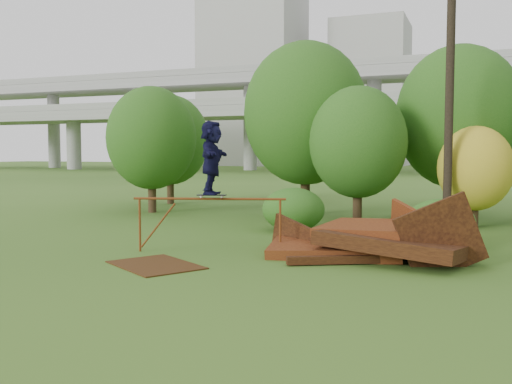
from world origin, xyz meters
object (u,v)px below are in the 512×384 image
at_px(scrap_pile, 369,243).
at_px(utility_pole, 449,95).
at_px(flat_plate, 156,265).
at_px(skater, 211,158).

height_order(scrap_pile, utility_pole, utility_pole).
relative_size(flat_plate, utility_pole, 0.25).
xyz_separation_m(scrap_pile, flat_plate, (-4.45, -2.74, -0.38)).
bearing_deg(utility_pole, scrap_pile, -104.39).
height_order(skater, flat_plate, skater).
bearing_deg(skater, flat_plate, 152.54).
bearing_deg(scrap_pile, skater, -170.65).
distance_m(flat_plate, utility_pole, 11.43).
height_order(flat_plate, utility_pole, utility_pole).
bearing_deg(utility_pole, flat_plate, -124.58).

